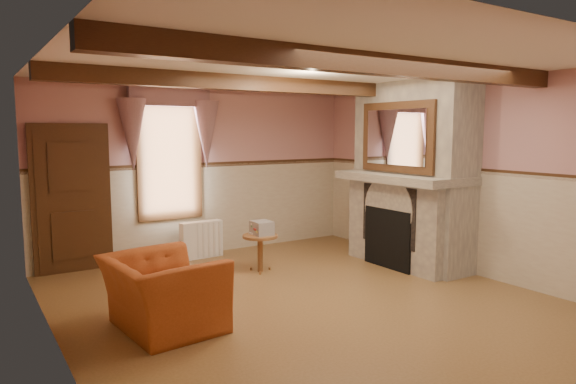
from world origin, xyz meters
TOP-DOWN VIEW (x-y plane):
  - floor at (0.00, 0.00)m, footprint 5.50×6.00m
  - ceiling at (0.00, 0.00)m, footprint 5.50×6.00m
  - wall_back at (0.00, 3.00)m, footprint 5.50×0.02m
  - wall_front at (0.00, -3.00)m, footprint 5.50×0.02m
  - wall_left at (-2.75, 0.00)m, footprint 0.02×6.00m
  - wall_right at (2.75, 0.00)m, footprint 0.02×6.00m
  - wainscot at (0.00, 0.00)m, footprint 5.50×6.00m
  - chair_rail at (0.00, 0.00)m, footprint 5.50×6.00m
  - firebox at (2.00, 0.60)m, footprint 0.20×0.95m
  - armchair at (-1.75, 0.08)m, footprint 1.14×1.28m
  - side_table at (0.20, 1.45)m, footprint 0.56×0.56m
  - book_stack at (0.23, 1.46)m, footprint 0.27×0.33m
  - radiator at (-0.20, 2.70)m, footprint 0.71×0.22m
  - bowl at (2.24, 0.56)m, footprint 0.34×0.34m
  - mantel_clock at (2.24, 1.20)m, footprint 0.14×0.24m
  - oil_lamp at (2.24, 1.11)m, footprint 0.11×0.11m
  - candle_red at (2.24, -0.16)m, footprint 0.06×0.06m
  - jar_yellow at (2.24, 0.45)m, footprint 0.06×0.06m
  - fireplace at (2.42, 0.60)m, footprint 0.85×2.00m
  - mantel at (2.24, 0.60)m, footprint 1.05×2.05m
  - overmantel_mirror at (2.06, 0.60)m, footprint 0.06×1.44m
  - door at (-2.10, 2.94)m, footprint 1.10×0.10m
  - window at (-0.60, 2.97)m, footprint 1.06×0.08m
  - window_drapes at (-0.60, 2.88)m, footprint 1.30×0.14m
  - ceiling_beam_front at (0.00, -1.20)m, footprint 5.50×0.18m
  - ceiling_beam_back at (0.00, 1.20)m, footprint 5.50×0.18m

SIDE VIEW (x-z plane):
  - floor at x=0.00m, z-range -0.01..0.01m
  - side_table at x=0.20m, z-range 0.00..0.55m
  - radiator at x=-0.20m, z-range 0.00..0.60m
  - armchair at x=-1.75m, z-range 0.00..0.77m
  - firebox at x=2.00m, z-range 0.00..0.90m
  - book_stack at x=0.23m, z-range 0.55..0.75m
  - wainscot at x=0.00m, z-range 0.00..1.50m
  - door at x=-2.10m, z-range 0.00..2.10m
  - mantel at x=2.24m, z-range 1.30..1.42m
  - wall_back at x=0.00m, z-range 0.00..2.80m
  - wall_front at x=0.00m, z-range 0.00..2.80m
  - wall_left at x=-2.75m, z-range 0.00..2.80m
  - wall_right at x=2.75m, z-range 0.00..2.80m
  - fireplace at x=2.42m, z-range 0.00..2.80m
  - bowl at x=2.24m, z-range 1.42..1.50m
  - jar_yellow at x=2.24m, z-range 1.42..1.54m
  - chair_rail at x=0.00m, z-range 1.46..1.54m
  - candle_red at x=2.24m, z-range 1.42..1.58m
  - mantel_clock at x=2.24m, z-range 1.42..1.62m
  - oil_lamp at x=2.24m, z-range 1.42..1.70m
  - window at x=-0.60m, z-range 0.64..2.66m
  - overmantel_mirror at x=2.06m, z-range 1.45..2.49m
  - window_drapes at x=-0.60m, z-range 1.55..2.95m
  - ceiling_beam_front at x=0.00m, z-range 2.60..2.80m
  - ceiling_beam_back at x=0.00m, z-range 2.60..2.80m
  - ceiling at x=0.00m, z-range 2.79..2.80m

